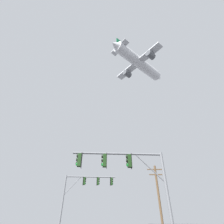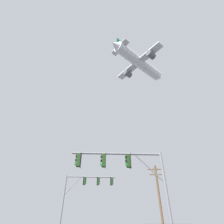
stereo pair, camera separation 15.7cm
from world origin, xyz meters
The scene contains 4 objects.
signal_pole_near centered at (1.89, 8.69, 4.66)m, with size 6.60×0.65×5.98m.
signal_pole_far centered at (-2.57, 19.63, 5.17)m, with size 6.50×0.75×6.67m.
utility_pole centered at (6.98, 20.57, 4.40)m, with size 2.20×0.28×8.22m.
airplane centered at (9.44, 31.66, 43.02)m, with size 18.84×16.34×6.06m.
Camera 2 is at (0.90, -3.28, 1.69)m, focal length 26.66 mm.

